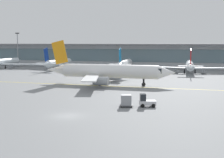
% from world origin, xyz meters
% --- Properties ---
extents(ground_plane, '(400.00, 400.00, 0.00)m').
position_xyz_m(ground_plane, '(0.00, 0.00, 0.00)').
color(ground_plane, gray).
extents(taxiway_centreline_stripe, '(109.99, 2.30, 0.01)m').
position_xyz_m(taxiway_centreline_stripe, '(-3.71, 32.30, 0.00)').
color(taxiway_centreline_stripe, yellow).
rests_on(taxiway_centreline_stripe, ground_plane).
extents(terminal_concourse, '(181.40, 11.00, 9.60)m').
position_xyz_m(terminal_concourse, '(0.00, 92.56, 4.92)').
color(terminal_concourse, '#B2B7BC').
rests_on(terminal_concourse, ground_plane).
extents(gate_airplane_0, '(23.72, 25.47, 8.45)m').
position_xyz_m(gate_airplane_0, '(-58.27, 71.87, 2.53)').
color(gate_airplane_0, white).
rests_on(gate_airplane_0, ground_plane).
extents(gate_airplane_1, '(23.73, 25.42, 8.45)m').
position_xyz_m(gate_airplane_1, '(-34.69, 72.23, 2.53)').
color(gate_airplane_1, white).
rests_on(gate_airplane_1, ground_plane).
extents(gate_airplane_2, '(23.66, 25.52, 8.45)m').
position_xyz_m(gate_airplane_2, '(-9.74, 74.43, 2.53)').
color(gate_airplane_2, white).
rests_on(gate_airplane_2, ground_plane).
extents(gate_airplane_3, '(23.67, 25.51, 8.45)m').
position_xyz_m(gate_airplane_3, '(13.23, 71.24, 2.53)').
color(gate_airplane_3, white).
rests_on(gate_airplane_3, ground_plane).
extents(taxiing_regional_jet, '(32.46, 30.25, 10.77)m').
position_xyz_m(taxiing_regional_jet, '(-4.13, 34.30, 3.23)').
color(taxiing_regional_jet, white).
rests_on(taxiing_regional_jet, ground_plane).
extents(baggage_tug, '(2.90, 2.23, 2.10)m').
position_xyz_m(baggage_tug, '(9.36, 9.52, 0.89)').
color(baggage_tug, silver).
rests_on(baggage_tug, ground_plane).
extents(cargo_dolly_lead, '(2.48, 2.15, 1.94)m').
position_xyz_m(cargo_dolly_lead, '(6.31, 8.58, 1.05)').
color(cargo_dolly_lead, '#595B60').
rests_on(cargo_dolly_lead, ground_plane).
extents(apron_light_mast_0, '(1.80, 0.36, 14.35)m').
position_xyz_m(apron_light_mast_0, '(-60.21, 85.77, 7.86)').
color(apron_light_mast_0, gray).
rests_on(apron_light_mast_0, ground_plane).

